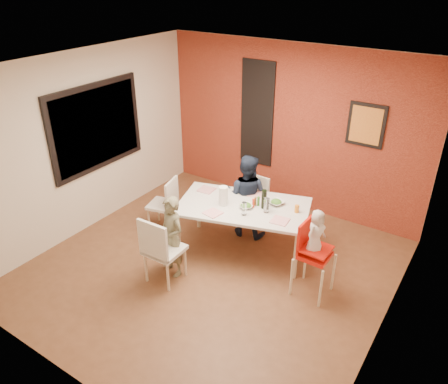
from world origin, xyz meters
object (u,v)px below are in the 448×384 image
Objects in this scene: dining_table at (243,209)px; child_near at (172,237)px; child_far at (246,196)px; chair_far at (254,200)px; toddler at (316,233)px; paper_towel_roll at (223,196)px; chair_near at (160,248)px; wine_bottle at (264,199)px; chair_left at (166,202)px; high_chair at (312,252)px.

dining_table is 1.08m from child_near.
dining_table is at bearing 104.64° from child_far.
toddler is at bearing -31.92° from chair_far.
dining_table is 1.76× the size of child_near.
child_far is (-0.20, 0.42, -0.03)m from dining_table.
paper_towel_roll is (-0.05, -0.79, 0.41)m from chair_far.
child_far reaches higher than chair_near.
wine_bottle reaches higher than chair_far.
chair_far is at bearing 111.98° from chair_left.
child_far is at bearing 115.06° from dining_table.
toddler reaches higher than dining_table.
chair_near is at bearing 22.77° from chair_left.
toddler is 1.00m from wine_bottle.
child_near is (0.79, -0.81, 0.09)m from chair_left.
toddler reaches higher than paper_towel_roll.
toddler is (1.69, 0.90, 0.35)m from chair_near.
wine_bottle is (0.47, -0.33, 0.23)m from child_far.
paper_towel_roll is (0.26, 0.81, 0.32)m from child_near.
toddler is (2.48, -0.16, 0.41)m from chair_left.
paper_towel_roll is at bearing 87.14° from child_near.
paper_towel_roll reaches higher than chair_near.
paper_towel_roll is at bearing 74.88° from child_far.
chair_left is at bearing -54.62° from chair_near.
chair_far is 0.89m from paper_towel_roll.
dining_table is at bearing -114.24° from chair_near.
wine_bottle is at bearing 134.31° from child_far.
paper_towel_roll is at bearing 84.96° from high_chair.
child_far reaches higher than dining_table.
child_near is 0.88× the size of child_far.
high_chair is at bearing -14.41° from dining_table.
dining_table is 2.00× the size of high_chair.
chair_far is at bearing 106.39° from dining_table.
dining_table is 7.25× the size of paper_towel_roll.
chair_left is 0.66× the size of child_far.
wine_bottle is (0.27, 0.09, 0.20)m from dining_table.
chair_left is at bearing -173.74° from dining_table.
child_near reaches higher than dining_table.
child_near is at bearing -90.90° from chair_near.
child_far is at bearing -88.12° from chair_far.
child_far is at bearing 77.71° from toddler.
wine_bottle is (0.78, 1.04, 0.31)m from child_near.
child_far is (0.31, 1.62, 0.11)m from chair_near.
dining_table is at bearing 29.45° from paper_towel_roll.
paper_towel_roll is (-0.24, -0.14, 0.20)m from dining_table.
chair_left is 0.85× the size of high_chair.
child_near reaches higher than paper_towel_roll.
high_chair is 0.77× the size of child_far.
chair_near is 3.48× the size of paper_towel_roll.
chair_far is (-0.19, 0.66, -0.21)m from dining_table.
chair_far is 1.36m from chair_left.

